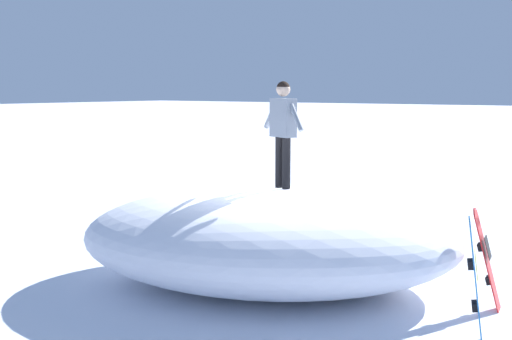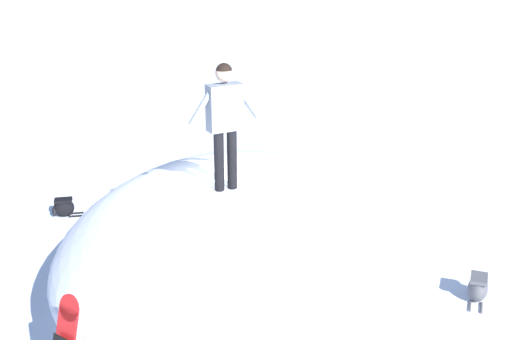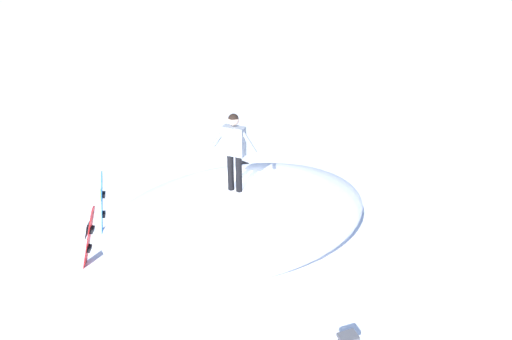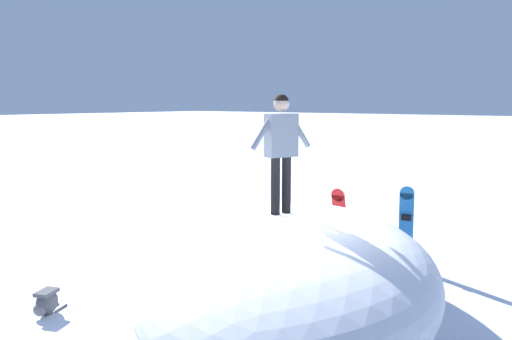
{
  "view_description": "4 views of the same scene",
  "coord_description": "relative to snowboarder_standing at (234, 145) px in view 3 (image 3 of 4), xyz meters",
  "views": [
    {
      "loc": [
        -5.51,
        8.13,
        3.31
      ],
      "look_at": [
        0.2,
        0.06,
        1.95
      ],
      "focal_mm": 41.27,
      "sensor_mm": 36.0,
      "label": 1
    },
    {
      "loc": [
        -6.28,
        -6.25,
        5.08
      ],
      "look_at": [
        0.12,
        -0.52,
        1.92
      ],
      "focal_mm": 45.57,
      "sensor_mm": 36.0,
      "label": 2
    },
    {
      "loc": [
        0.69,
        -8.86,
        6.4
      ],
      "look_at": [
        0.29,
        -0.09,
        2.1
      ],
      "focal_mm": 30.88,
      "sensor_mm": 36.0,
      "label": 3
    },
    {
      "loc": [
        5.97,
        4.11,
        3.34
      ],
      "look_at": [
        0.47,
        -0.19,
        2.38
      ],
      "focal_mm": 35.19,
      "sensor_mm": 36.0,
      "label": 4
    }
  ],
  "objects": [
    {
      "name": "ground",
      "position": [
        0.17,
        0.21,
        -2.74
      ],
      "size": [
        240.0,
        240.0,
        0.0
      ],
      "primitive_type": "plane",
      "color": "white"
    },
    {
      "name": "snow_mound",
      "position": [
        0.09,
        0.26,
        -1.91
      ],
      "size": [
        7.64,
        6.74,
        1.64
      ],
      "primitive_type": "ellipsoid",
      "rotation": [
        0.0,
        0.0,
        0.48
      ],
      "color": "white",
      "rests_on": "ground"
    },
    {
      "name": "snowboarder_standing",
      "position": [
        0.0,
        0.0,
        0.0
      ],
      "size": [
        1.03,
        0.46,
        1.8
      ],
      "color": "black",
      "rests_on": "snow_mound"
    },
    {
      "name": "snowboard_primary_upright",
      "position": [
        -3.4,
        0.67,
        -1.86
      ],
      "size": [
        0.32,
        0.34,
        1.69
      ],
      "color": "#2672BF",
      "rests_on": "ground"
    },
    {
      "name": "snowboard_secondary_upright",
      "position": [
        -3.2,
        -0.7,
        -1.94
      ],
      "size": [
        0.48,
        0.34,
        1.54
      ],
      "color": "red",
      "rests_on": "ground"
    },
    {
      "name": "backpack_near",
      "position": [
        -0.14,
        4.2,
        -2.55
      ],
      "size": [
        0.57,
        0.5,
        0.36
      ],
      "color": "black",
      "rests_on": "ground"
    }
  ]
}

